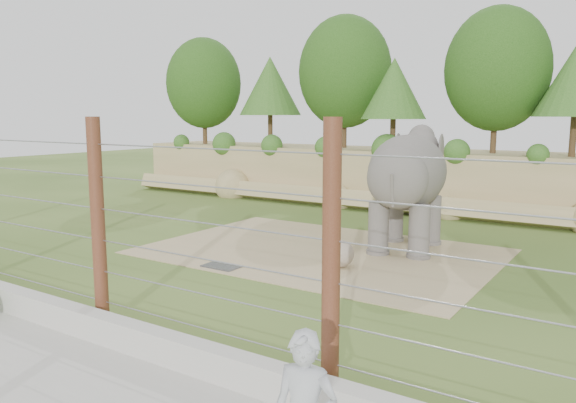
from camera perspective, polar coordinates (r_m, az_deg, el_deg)
The scene contains 8 objects.
ground at distance 14.71m, azimuth -4.32°, elevation -7.16°, with size 90.00×90.00×0.00m, color #3D5B20.
back_embankment at distance 25.19m, azimuth 14.79°, elevation 8.30°, with size 30.00×5.52×8.77m.
dirt_patch at distance 16.85m, azimuth 3.30°, elevation -5.06°, with size 10.00×7.00×0.02m, color tan.
drain_grate at distance 15.20m, azimuth -6.78°, elevation -6.54°, with size 1.00×0.60×0.03m, color #262628.
elephant at distance 17.18m, azimuth 11.98°, elevation 1.15°, with size 1.92×4.49×3.63m, color #57524D, non-canonical shape.
stone_ball at distance 15.05m, azimuth 5.36°, elevation -5.30°, with size 0.73×0.73×0.73m, color gray.
retaining_wall at distance 11.30m, azimuth -20.33°, elevation -11.32°, with size 26.00×0.35×0.50m, color #BAB7AD.
barrier_fence at distance 11.13m, azimuth -18.74°, elevation -2.18°, with size 20.26×0.26×4.00m.
Camera 1 is at (8.68, -11.18, 4.01)m, focal length 35.00 mm.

